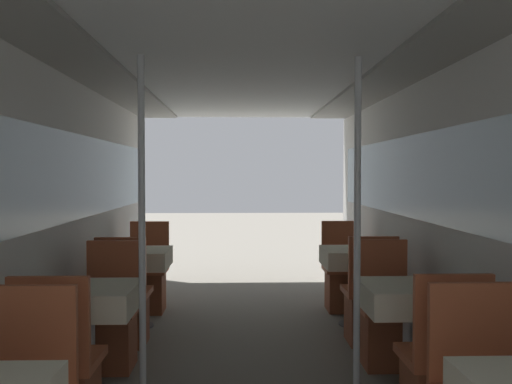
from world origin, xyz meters
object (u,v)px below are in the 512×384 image
at_px(support_pole_left_1, 142,229).
at_px(dining_table_right_1, 409,301).
at_px(support_pole_right_1, 357,228).
at_px(chair_left_near_2, 125,311).
at_px(dining_table_left_2, 137,261).
at_px(chair_left_far_2, 147,284).
at_px(dining_table_right_2, 355,260).
at_px(dining_table_left_1, 88,303).
at_px(chair_right_far_2, 343,282).
at_px(chair_right_far_1, 385,327).
at_px(chair_right_near_2, 369,309).
at_px(chair_left_far_1, 110,329).

distance_m(support_pole_left_1, dining_table_right_1, 1.83).
bearing_deg(support_pole_right_1, chair_left_near_2, 146.32).
xyz_separation_m(dining_table_left_2, chair_left_far_2, (-0.00, 0.61, -0.34)).
bearing_deg(dining_table_right_2, support_pole_right_1, -101.14).
relative_size(dining_table_left_1, dining_table_right_2, 1.00).
bearing_deg(chair_left_near_2, chair_left_far_2, 90.00).
xyz_separation_m(support_pole_left_1, chair_left_near_2, (-0.35, 1.18, -0.82)).
xyz_separation_m(dining_table_right_1, chair_right_far_2, (0.00, 2.39, -0.34)).
distance_m(support_pole_left_1, chair_right_far_1, 2.04).
xyz_separation_m(support_pole_right_1, dining_table_right_2, (0.35, 1.78, -0.49)).
bearing_deg(support_pole_left_1, chair_right_near_2, 33.68).
bearing_deg(chair_right_near_2, support_pole_right_1, -106.62).
bearing_deg(support_pole_right_1, dining_table_left_2, 134.70).
bearing_deg(chair_left_near_2, dining_table_left_1, -90.00).
distance_m(dining_table_left_1, chair_left_far_1, 0.69).
bearing_deg(dining_table_right_1, dining_table_left_2, 139.88).
distance_m(chair_left_near_2, chair_right_near_2, 2.11).
xyz_separation_m(chair_left_far_2, dining_table_right_1, (2.11, -2.39, 0.34)).
height_order(support_pole_left_1, chair_right_near_2, support_pole_left_1).
bearing_deg(dining_table_left_2, chair_left_near_2, -90.00).
height_order(dining_table_left_2, chair_left_far_2, chair_left_far_2).
relative_size(dining_table_right_1, chair_right_far_1, 0.78).
xyz_separation_m(dining_table_right_1, chair_right_far_1, (0.00, 0.61, -0.34)).
relative_size(chair_left_near_2, chair_left_far_2, 1.00).
bearing_deg(dining_table_left_1, chair_left_near_2, 90.00).
distance_m(chair_left_near_2, support_pole_right_1, 2.27).
bearing_deg(dining_table_right_1, chair_left_far_2, 131.52).
height_order(dining_table_left_2, chair_right_far_2, chair_right_far_2).
height_order(chair_left_far_2, support_pole_right_1, support_pole_right_1).
height_order(support_pole_left_1, support_pole_right_1, same).
bearing_deg(support_pole_left_1, chair_right_far_1, 18.98).
relative_size(chair_right_far_1, chair_right_far_2, 1.00).
height_order(dining_table_left_2, support_pole_right_1, support_pole_right_1).
relative_size(chair_left_far_1, dining_table_right_1, 1.28).
relative_size(dining_table_left_1, dining_table_right_1, 1.00).
relative_size(dining_table_right_1, support_pole_right_1, 0.33).
distance_m(dining_table_right_1, chair_right_far_1, 0.69).
relative_size(chair_left_near_2, chair_right_far_1, 1.00).
bearing_deg(chair_left_far_1, support_pole_right_1, 161.02).
distance_m(chair_left_near_2, chair_left_far_2, 1.21).
relative_size(chair_left_far_2, chair_right_far_1, 1.00).
distance_m(dining_table_left_1, dining_table_right_2, 2.76).
bearing_deg(chair_right_far_2, dining_table_right_1, 90.00).
relative_size(chair_left_far_2, chair_right_far_2, 1.00).
bearing_deg(dining_table_right_2, dining_table_left_1, -139.88).
bearing_deg(chair_left_near_2, dining_table_left_2, 90.00).
xyz_separation_m(chair_left_near_2, chair_right_near_2, (2.11, 0.00, 0.00)).
bearing_deg(chair_right_far_2, chair_right_near_2, 90.00).
bearing_deg(chair_left_far_1, chair_right_far_2, -139.88).
bearing_deg(support_pole_right_1, chair_left_far_1, 161.02).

